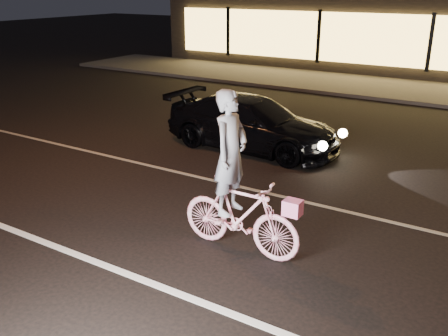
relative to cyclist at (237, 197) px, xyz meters
The scene contains 6 objects.
ground 0.90m from the cyclist, 154.82° to the left, with size 90.00×90.00×0.00m, color black.
lane_stripe_near 1.63m from the cyclist, 101.28° to the right, with size 60.00×0.12×0.01m, color silver.
lane_stripe_far 2.31m from the cyclist, 97.32° to the left, with size 60.00×0.10×0.01m, color gray.
sidewalk 13.16m from the cyclist, 91.19° to the left, with size 30.00×4.00×0.12m, color #383533.
cyclist is the anchor object (origin of this frame).
sedan 4.88m from the cyclist, 116.23° to the left, with size 4.30×1.85×1.23m.
Camera 1 is at (3.56, -5.78, 3.72)m, focal length 40.00 mm.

